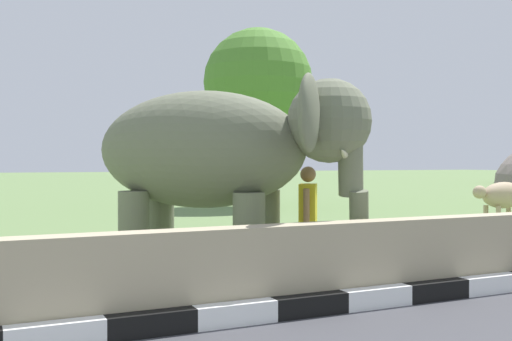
{
  "coord_description": "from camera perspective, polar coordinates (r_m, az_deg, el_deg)",
  "views": [
    {
      "loc": [
        0.33,
        -2.06,
        1.71
      ],
      "look_at": [
        3.92,
        5.58,
        1.6
      ],
      "focal_mm": 42.22,
      "sensor_mm": 36.0,
      "label": 1
    }
  ],
  "objects": [
    {
      "name": "barrier_parapet",
      "position": [
        6.41,
        -9.74,
        -10.14
      ],
      "size": [
        28.0,
        0.36,
        1.0
      ],
      "primitive_type": "cube",
      "color": "tan",
      "rests_on": "ground_plane"
    },
    {
      "name": "elephant",
      "position": [
        8.65,
        -2.95,
        1.74
      ],
      "size": [
        3.9,
        3.74,
        2.87
      ],
      "color": "#6A6E58",
      "rests_on": "ground_plane"
    },
    {
      "name": "person_handler",
      "position": [
        8.87,
        4.95,
        -4.33
      ],
      "size": [
        0.44,
        0.57,
        1.66
      ],
      "color": "navy",
      "rests_on": "ground_plane"
    },
    {
      "name": "cow_near",
      "position": [
        16.26,
        22.32,
        -2.27
      ],
      "size": [
        1.92,
        0.77,
        1.23
      ],
      "color": "tan",
      "rests_on": "ground_plane"
    },
    {
      "name": "tree_distant",
      "position": [
        23.49,
        0.19,
        8.24
      ],
      "size": [
        4.22,
        4.22,
        6.9
      ],
      "color": "brown",
      "rests_on": "ground_plane"
    }
  ]
}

